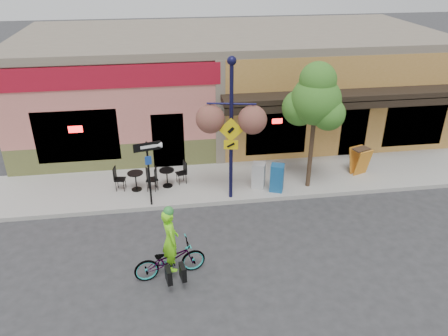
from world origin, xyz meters
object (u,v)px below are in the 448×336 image
object	(u,v)px
building	(230,82)
newspaper_box_blue	(277,178)
newspaper_box_grey	(259,175)
bicycle	(170,260)
cyclist_rider	(171,248)
one_way_sign	(149,174)
street_tree	(313,127)
lamp_post	(231,131)

from	to	relation	value
building	newspaper_box_blue	world-z (taller)	building
newspaper_box_grey	bicycle	bearing A→B (deg)	-106.92
building	bicycle	bearing A→B (deg)	-107.35
cyclist_rider	one_way_sign	size ratio (longest dim) A/B	0.78
bicycle	street_tree	xyz separation A→B (m)	(5.03, 3.90, 1.90)
lamp_post	cyclist_rider	bearing A→B (deg)	-109.48
bicycle	cyclist_rider	distance (m)	0.38
bicycle	newspaper_box_grey	world-z (taller)	newspaper_box_grey
building	lamp_post	xyz separation A→B (m)	(-1.02, -6.73, 0.30)
bicycle	street_tree	size ratio (longest dim) A/B	0.42
one_way_sign	street_tree	distance (m)	5.66
cyclist_rider	lamp_post	world-z (taller)	lamp_post
building	newspaper_box_blue	bearing A→B (deg)	-84.53
lamp_post	street_tree	distance (m)	2.88
newspaper_box_blue	newspaper_box_grey	world-z (taller)	newspaper_box_blue
cyclist_rider	newspaper_box_blue	world-z (taller)	cyclist_rider
cyclist_rider	one_way_sign	distance (m)	3.49
one_way_sign	street_tree	world-z (taller)	street_tree
cyclist_rider	newspaper_box_blue	distance (m)	5.31
newspaper_box_blue	newspaper_box_grey	bearing A→B (deg)	171.43
newspaper_box_blue	newspaper_box_grey	xyz separation A→B (m)	(-0.58, 0.34, -0.03)
bicycle	cyclist_rider	xyz separation A→B (m)	(0.05, 0.00, 0.38)
building	lamp_post	distance (m)	6.82
bicycle	one_way_sign	bearing A→B (deg)	-2.91
street_tree	newspaper_box_grey	bearing A→B (deg)	174.90
cyclist_rider	lamp_post	xyz separation A→B (m)	(2.13, 3.53, 1.67)
one_way_sign	newspaper_box_blue	bearing A→B (deg)	-8.96
newspaper_box_grey	building	bearing A→B (deg)	112.29
newspaper_box_blue	one_way_sign	bearing A→B (deg)	-154.43
newspaper_box_blue	street_tree	size ratio (longest dim) A/B	0.22
one_way_sign	newspaper_box_grey	xyz separation A→B (m)	(3.75, 0.64, -0.66)
newspaper_box_grey	street_tree	bearing A→B (deg)	16.73
newspaper_box_blue	newspaper_box_grey	size ratio (longest dim) A/B	1.07
newspaper_box_grey	street_tree	world-z (taller)	street_tree
building	one_way_sign	size ratio (longest dim) A/B	8.07
building	street_tree	bearing A→B (deg)	-74.00
lamp_post	newspaper_box_grey	xyz separation A→B (m)	(1.07, 0.53, -1.93)
bicycle	lamp_post	xyz separation A→B (m)	(2.18, 3.53, 2.05)
cyclist_rider	newspaper_box_grey	distance (m)	5.18
cyclist_rider	street_tree	distance (m)	6.51
newspaper_box_blue	street_tree	bearing A→B (deg)	29.94
lamp_post	street_tree	size ratio (longest dim) A/B	1.07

